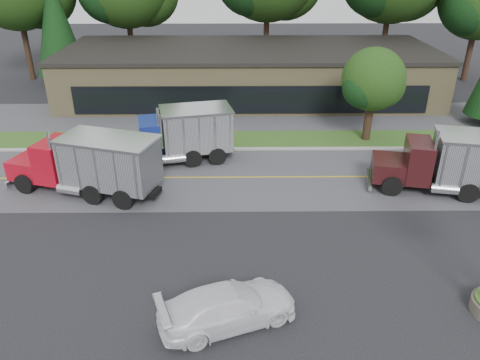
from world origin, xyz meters
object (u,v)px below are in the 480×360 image
object	(u,v)px
rally_car	(228,306)
dump_truck_maroon	(457,162)
dump_truck_blue	(180,134)
dump_truck_red	(91,163)

from	to	relation	value
rally_car	dump_truck_maroon	bearing A→B (deg)	-71.82
dump_truck_blue	dump_truck_maroon	size ratio (longest dim) A/B	0.94
dump_truck_red	dump_truck_maroon	xyz separation A→B (m)	(19.82, -0.05, -0.00)
dump_truck_blue	dump_truck_maroon	world-z (taller)	same
dump_truck_maroon	dump_truck_red	bearing A→B (deg)	11.69
dump_truck_maroon	rally_car	distance (m)	15.91
dump_truck_red	dump_truck_blue	world-z (taller)	same
dump_truck_blue	rally_car	xyz separation A→B (m)	(3.12, -14.39, -1.07)
dump_truck_red	dump_truck_blue	size ratio (longest dim) A/B	1.16
dump_truck_red	dump_truck_maroon	size ratio (longest dim) A/B	1.10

